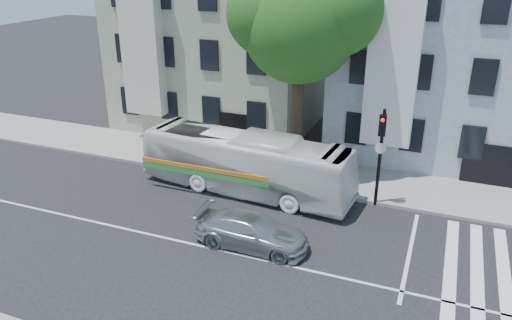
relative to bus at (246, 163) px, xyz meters
The scene contains 9 objects.
ground 5.59m from the bus, 74.52° to the right, with size 120.00×120.00×0.00m, color black.
sidewalk_far 3.44m from the bus, 62.78° to the left, with size 80.00×4.00×0.15m, color gray.
building_left 11.97m from the bus, 119.57° to the left, with size 12.00×10.00×11.00m, color #979B82.
building_right 13.55m from the bus, 49.26° to the left, with size 12.00×10.00×11.00m, color #8993A3.
street_tree 7.44m from the bus, 67.02° to the left, with size 7.30×5.90×11.10m.
bus is the anchor object (origin of this frame).
sedan 4.95m from the bus, 64.60° to the right, with size 4.52×1.84×1.31m, color #B8BBBF.
hedge 1.74m from the bus, 120.03° to the left, with size 8.50×0.84×0.70m, color #25571C, non-canonical shape.
traffic_signal 6.27m from the bus, ahead, with size 0.48×0.54×4.56m.
Camera 1 is at (7.03, -14.78, 10.72)m, focal length 35.00 mm.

